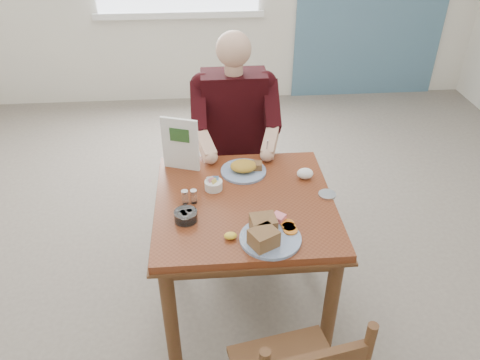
{
  "coord_description": "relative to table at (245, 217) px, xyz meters",
  "views": [
    {
      "loc": [
        -0.18,
        -1.91,
        2.15
      ],
      "look_at": [
        -0.02,
        0.0,
        0.87
      ],
      "focal_mm": 35.0,
      "sensor_mm": 36.0,
      "label": 1
    }
  ],
  "objects": [
    {
      "name": "floor",
      "position": [
        0.0,
        0.0,
        -0.64
      ],
      "size": [
        6.0,
        6.0,
        0.0
      ],
      "primitive_type": "plane",
      "color": "#685D54",
      "rests_on": "ground"
    },
    {
      "name": "lemon_wedge",
      "position": [
        -0.09,
        -0.29,
        0.13
      ],
      "size": [
        0.06,
        0.04,
        0.03
      ],
      "primitive_type": "ellipsoid",
      "rotation": [
        0.0,
        0.0,
        0.01
      ],
      "color": "yellow",
      "rests_on": "table"
    },
    {
      "name": "napkin",
      "position": [
        0.34,
        0.18,
        0.14
      ],
      "size": [
        0.1,
        0.08,
        0.06
      ],
      "primitive_type": "ellipsoid",
      "rotation": [
        0.0,
        0.0,
        0.14
      ],
      "color": "white",
      "rests_on": "table"
    },
    {
      "name": "metal_dish",
      "position": [
        0.43,
        0.01,
        0.12
      ],
      "size": [
        0.1,
        0.1,
        0.01
      ],
      "primitive_type": "cylinder",
      "rotation": [
        0.0,
        0.0,
        0.13
      ],
      "color": "silver",
      "rests_on": "table"
    },
    {
      "name": "table",
      "position": [
        0.0,
        0.0,
        0.0
      ],
      "size": [
        0.92,
        0.92,
        0.75
      ],
      "color": "brown",
      "rests_on": "ground"
    },
    {
      "name": "chair_far",
      "position": [
        0.0,
        0.8,
        -0.16
      ],
      "size": [
        0.42,
        0.42,
        0.95
      ],
      "color": "#5A301D",
      "rests_on": "ground"
    },
    {
      "name": "diner",
      "position": [
        0.0,
        0.71,
        0.17
      ],
      "size": [
        0.53,
        0.56,
        1.39
      ],
      "color": "gray",
      "rests_on": "chair_far"
    },
    {
      "name": "near_plate",
      "position": [
        0.08,
        -0.31,
        0.15
      ],
      "size": [
        0.36,
        0.36,
        0.09
      ],
      "color": "white",
      "rests_on": "table"
    },
    {
      "name": "far_plate",
      "position": [
        0.02,
        0.26,
        0.14
      ],
      "size": [
        0.28,
        0.28,
        0.07
      ],
      "color": "white",
      "rests_on": "table"
    },
    {
      "name": "caddy",
      "position": [
        -0.15,
        0.11,
        0.14
      ],
      "size": [
        0.11,
        0.11,
        0.07
      ],
      "color": "white",
      "rests_on": "table"
    },
    {
      "name": "shakers",
      "position": [
        -0.28,
        -0.0,
        0.15
      ],
      "size": [
        0.08,
        0.04,
        0.07
      ],
      "color": "white",
      "rests_on": "table"
    },
    {
      "name": "creamer",
      "position": [
        -0.29,
        -0.14,
        0.14
      ],
      "size": [
        0.13,
        0.13,
        0.05
      ],
      "color": "white",
      "rests_on": "table"
    },
    {
      "name": "menu",
      "position": [
        -0.32,
        0.33,
        0.27
      ],
      "size": [
        0.2,
        0.08,
        0.31
      ],
      "color": "white",
      "rests_on": "table"
    }
  ]
}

